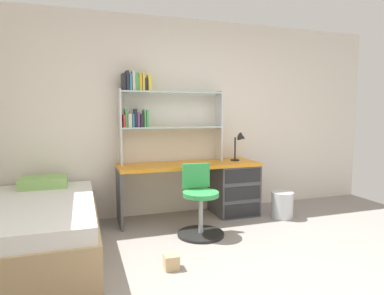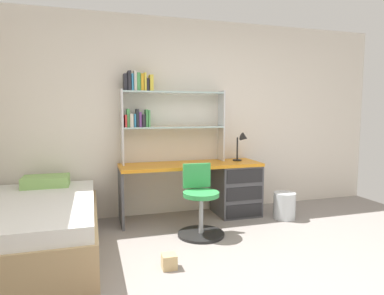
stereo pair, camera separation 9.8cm
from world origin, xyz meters
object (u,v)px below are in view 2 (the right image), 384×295
(desk, at_px, (225,186))
(toy_block_natural_2, at_px, (169,261))
(waste_bin, at_px, (284,206))
(swivel_chair, at_px, (200,208))
(bookshelf_hutch, at_px, (156,108))
(desk_lamp, at_px, (243,142))
(bed_platform, at_px, (39,227))

(desk, distance_m, toy_block_natural_2, 1.70)
(waste_bin, bearing_deg, swivel_chair, -169.63)
(swivel_chair, bearing_deg, waste_bin, 10.37)
(desk, height_order, bookshelf_hutch, bookshelf_hutch)
(desk_lamp, height_order, waste_bin, desk_lamp)
(bookshelf_hutch, distance_m, swivel_chair, 1.39)
(desk_lamp, relative_size, waste_bin, 1.13)
(desk, height_order, waste_bin, desk)
(desk, distance_m, swivel_chair, 0.81)
(waste_bin, bearing_deg, bed_platform, -175.16)
(bookshelf_hutch, height_order, toy_block_natural_2, bookshelf_hutch)
(desk, xyz_separation_m, bed_platform, (-2.19, -0.62, -0.13))
(desk, relative_size, bed_platform, 0.98)
(bookshelf_hutch, relative_size, desk_lamp, 3.50)
(bed_platform, xyz_separation_m, waste_bin, (2.87, 0.24, -0.09))
(bookshelf_hutch, distance_m, waste_bin, 2.07)
(bookshelf_hutch, bearing_deg, toy_block_natural_2, -96.99)
(swivel_chair, bearing_deg, toy_block_natural_2, -126.63)
(desk, height_order, desk_lamp, desk_lamp)
(desk_lamp, bearing_deg, desk, -176.18)
(desk, relative_size, swivel_chair, 2.30)
(desk, height_order, toy_block_natural_2, desk)
(swivel_chair, relative_size, bed_platform, 0.43)
(bookshelf_hutch, bearing_deg, waste_bin, -19.29)
(bed_platform, distance_m, waste_bin, 2.88)
(bed_platform, xyz_separation_m, toy_block_natural_2, (1.14, -0.67, -0.20))
(swivel_chair, height_order, toy_block_natural_2, swivel_chair)
(bookshelf_hutch, height_order, swivel_chair, bookshelf_hutch)
(desk, distance_m, bed_platform, 2.28)
(swivel_chair, bearing_deg, bed_platform, -179.30)
(waste_bin, bearing_deg, desk_lamp, 136.35)
(desk, relative_size, bookshelf_hutch, 1.35)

